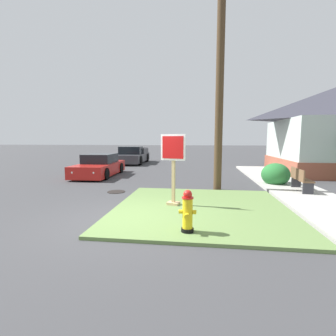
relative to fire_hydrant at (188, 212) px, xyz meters
name	(u,v)px	position (x,y,z in m)	size (l,w,h in m)	color
ground_plane	(126,220)	(-1.64, 0.81, -0.52)	(160.00, 160.00, 0.00)	#3D3D3F
grass_corner_patch	(201,208)	(0.31, 2.03, -0.48)	(5.08, 5.17, 0.08)	#668447
sidewalk_strip	(288,187)	(4.05, 5.76, -0.46)	(2.20, 14.93, 0.12)	#B2AFA8
fire_hydrant	(188,212)	(0.00, 0.00, 0.00)	(0.38, 0.34, 0.93)	black
stop_sign	(173,170)	(-0.54, 2.16, 0.64)	(0.76, 0.37, 2.16)	tan
manhole_cover	(116,192)	(-3.03, 4.05, -0.51)	(0.70, 0.70, 0.02)	black
parked_sedan_red	(99,166)	(-5.47, 8.19, 0.02)	(2.06, 4.42, 1.25)	red
pickup_truck_charcoal	(133,156)	(-5.54, 15.50, 0.10)	(2.31, 5.28, 1.48)	#38383D
street_bench	(300,178)	(4.12, 4.72, 0.07)	(0.49, 1.50, 0.85)	brown
utility_pole	(220,56)	(0.99, 4.95, 4.80)	(1.54, 0.32, 10.32)	#4C3823
shrub_by_curb	(275,175)	(3.64, 6.22, -0.01)	(1.22, 1.22, 1.03)	#2A7133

